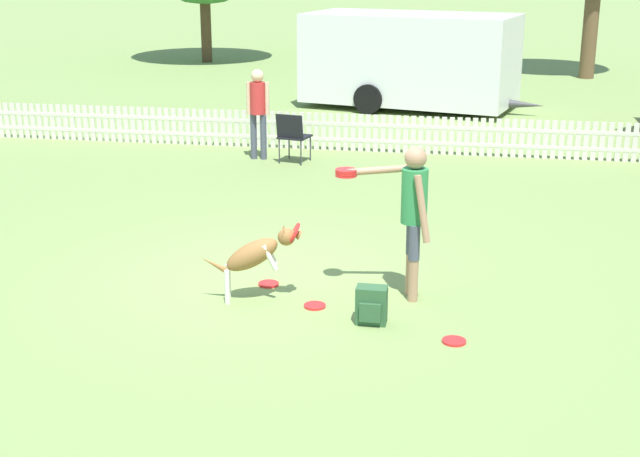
{
  "coord_description": "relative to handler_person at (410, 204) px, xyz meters",
  "views": [
    {
      "loc": [
        2.34,
        -9.37,
        3.64
      ],
      "look_at": [
        0.72,
        -0.5,
        0.8
      ],
      "focal_mm": 50.0,
      "sensor_mm": 36.0,
      "label": 1
    }
  ],
  "objects": [
    {
      "name": "frisbee_midfield",
      "position": [
        -1.58,
        0.09,
        -1.05
      ],
      "size": [
        0.23,
        0.23,
        0.02
      ],
      "color": "red",
      "rests_on": "ground_plane"
    },
    {
      "name": "equipment_trailer",
      "position": [
        -1.02,
        12.2,
        0.11
      ],
      "size": [
        5.76,
        3.4,
        2.2
      ],
      "rotation": [
        0.0,
        0.0,
        -0.23
      ],
      "color": "white",
      "rests_on": "ground_plane"
    },
    {
      "name": "frisbee_near_handler",
      "position": [
        0.55,
        -1.09,
        -1.05
      ],
      "size": [
        0.23,
        0.23,
        0.02
      ],
      "color": "red",
      "rests_on": "ground_plane"
    },
    {
      "name": "frisbee_near_dog",
      "position": [
        -0.94,
        -0.46,
        -1.05
      ],
      "size": [
        0.23,
        0.23,
        0.02
      ],
      "color": "red",
      "rests_on": "ground_plane"
    },
    {
      "name": "backpack_on_grass",
      "position": [
        -0.3,
        -0.78,
        -0.87
      ],
      "size": [
        0.31,
        0.23,
        0.39
      ],
      "color": "#2D5633",
      "rests_on": "ground_plane"
    },
    {
      "name": "picket_fence",
      "position": [
        -1.65,
        7.18,
        -0.7
      ],
      "size": [
        24.02,
        0.04,
        0.7
      ],
      "color": "silver",
      "rests_on": "ground_plane"
    },
    {
      "name": "leaping_dog",
      "position": [
        -1.59,
        -0.37,
        -0.52
      ],
      "size": [
        1.09,
        0.44,
        0.87
      ],
      "rotation": [
        0.0,
        0.0,
        -1.35
      ],
      "color": "olive",
      "rests_on": "ground_plane"
    },
    {
      "name": "spectator_standing",
      "position": [
        -3.23,
        6.23,
        -0.08
      ],
      "size": [
        0.42,
        0.27,
        1.61
      ],
      "rotation": [
        0.0,
        0.0,
        3.14
      ],
      "color": "#474C5B",
      "rests_on": "ground_plane"
    },
    {
      "name": "handler_person",
      "position": [
        0.0,
        0.0,
        0.0
      ],
      "size": [
        1.07,
        0.47,
        1.68
      ],
      "rotation": [
        0.0,
        0.0,
        -4.49
      ],
      "color": "tan",
      "rests_on": "ground_plane"
    },
    {
      "name": "ground_plane",
      "position": [
        -1.65,
        0.28,
        -1.06
      ],
      "size": [
        240.0,
        240.0,
        0.0
      ],
      "primitive_type": "plane",
      "color": "olive"
    },
    {
      "name": "folding_chair_blue_left",
      "position": [
        -2.56,
        6.02,
        -0.52
      ],
      "size": [
        0.59,
        0.61,
        0.89
      ],
      "rotation": [
        0.0,
        0.0,
        2.93
      ],
      "color": "#333338",
      "rests_on": "ground_plane"
    }
  ]
}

